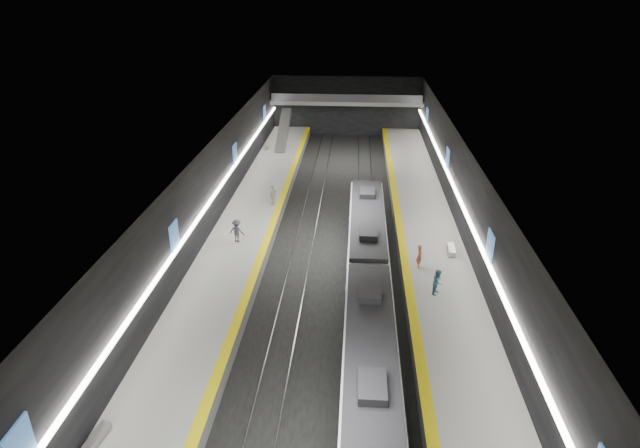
# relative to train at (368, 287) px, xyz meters

# --- Properties ---
(ground) EXTENTS (70.00, 70.00, 0.00)m
(ground) POSITION_rel_train_xyz_m (-2.50, 9.21, -2.20)
(ground) COLOR black
(ground) RESTS_ON ground
(ceiling) EXTENTS (20.00, 70.00, 0.04)m
(ceiling) POSITION_rel_train_xyz_m (-2.50, 9.21, 5.80)
(ceiling) COLOR beige
(ceiling) RESTS_ON wall_left
(wall_left) EXTENTS (0.04, 70.00, 8.00)m
(wall_left) POSITION_rel_train_xyz_m (-12.50, 9.21, 1.80)
(wall_left) COLOR black
(wall_left) RESTS_ON ground
(wall_right) EXTENTS (0.04, 70.00, 8.00)m
(wall_right) POSITION_rel_train_xyz_m (7.50, 9.21, 1.80)
(wall_right) COLOR black
(wall_right) RESTS_ON ground
(wall_back) EXTENTS (20.00, 0.04, 8.00)m
(wall_back) POSITION_rel_train_xyz_m (-2.50, 44.21, 1.80)
(wall_back) COLOR black
(wall_back) RESTS_ON ground
(platform_left) EXTENTS (5.00, 70.00, 1.00)m
(platform_left) POSITION_rel_train_xyz_m (-10.00, 9.21, -1.70)
(platform_left) COLOR slate
(platform_left) RESTS_ON ground
(tile_surface_left) EXTENTS (5.00, 70.00, 0.02)m
(tile_surface_left) POSITION_rel_train_xyz_m (-10.00, 9.21, -1.19)
(tile_surface_left) COLOR #999994
(tile_surface_left) RESTS_ON platform_left
(tactile_strip_left) EXTENTS (0.60, 70.00, 0.02)m
(tactile_strip_left) POSITION_rel_train_xyz_m (-7.80, 9.21, -1.18)
(tactile_strip_left) COLOR yellow
(tactile_strip_left) RESTS_ON platform_left
(platform_right) EXTENTS (5.00, 70.00, 1.00)m
(platform_right) POSITION_rel_train_xyz_m (5.00, 9.21, -1.70)
(platform_right) COLOR slate
(platform_right) RESTS_ON ground
(tile_surface_right) EXTENTS (5.00, 70.00, 0.02)m
(tile_surface_right) POSITION_rel_train_xyz_m (5.00, 9.21, -1.19)
(tile_surface_right) COLOR #999994
(tile_surface_right) RESTS_ON platform_right
(tactile_strip_right) EXTENTS (0.60, 70.00, 0.02)m
(tactile_strip_right) POSITION_rel_train_xyz_m (2.80, 9.21, -1.18)
(tactile_strip_right) COLOR yellow
(tactile_strip_right) RESTS_ON platform_right
(rails) EXTENTS (6.52, 70.00, 0.12)m
(rails) POSITION_rel_train_xyz_m (-2.50, 9.21, -2.14)
(rails) COLOR gray
(rails) RESTS_ON ground
(train) EXTENTS (2.69, 30.04, 3.60)m
(train) POSITION_rel_train_xyz_m (0.00, 0.00, 0.00)
(train) COLOR #11213E
(train) RESTS_ON ground
(ad_posters) EXTENTS (19.94, 53.50, 2.20)m
(ad_posters) POSITION_rel_train_xyz_m (-2.50, 10.21, 2.30)
(ad_posters) COLOR #3866A9
(ad_posters) RESTS_ON wall_left
(cove_light_left) EXTENTS (0.25, 68.60, 0.12)m
(cove_light_left) POSITION_rel_train_xyz_m (-12.30, 9.21, 1.60)
(cove_light_left) COLOR white
(cove_light_left) RESTS_ON wall_left
(cove_light_right) EXTENTS (0.25, 68.60, 0.12)m
(cove_light_right) POSITION_rel_train_xyz_m (7.30, 9.21, 1.60)
(cove_light_right) COLOR white
(cove_light_right) RESTS_ON wall_right
(mezzanine_bridge) EXTENTS (20.00, 3.00, 1.50)m
(mezzanine_bridge) POSITION_rel_train_xyz_m (-2.50, 42.14, 2.84)
(mezzanine_bridge) COLOR gray
(mezzanine_bridge) RESTS_ON wall_left
(escalator) EXTENTS (1.20, 7.50, 3.92)m
(escalator) POSITION_rel_train_xyz_m (-10.00, 35.21, 0.70)
(escalator) COLOR #99999E
(escalator) RESTS_ON platform_left
(bench_left_near) EXTENTS (0.65, 1.67, 0.40)m
(bench_left_near) POSITION_rel_train_xyz_m (-12.00, -12.01, -1.00)
(bench_left_near) COLOR #99999E
(bench_left_near) RESTS_ON platform_left
(bench_left_far) EXTENTS (0.62, 1.65, 0.39)m
(bench_left_far) POSITION_rel_train_xyz_m (-11.93, 33.59, -1.00)
(bench_left_far) COLOR #99999E
(bench_left_far) RESTS_ON platform_left
(bench_right_far) EXTENTS (0.61, 1.83, 0.44)m
(bench_right_far) POSITION_rel_train_xyz_m (6.34, 7.36, -0.98)
(bench_right_far) COLOR #99999E
(bench_right_far) RESTS_ON platform_right
(passenger_right_a) EXTENTS (0.43, 0.65, 1.75)m
(passenger_right_a) POSITION_rel_train_xyz_m (3.70, 4.92, -0.32)
(passenger_right_a) COLOR #C56149
(passenger_right_a) RESTS_ON platform_right
(passenger_right_b) EXTENTS (0.95, 1.04, 1.73)m
(passenger_right_b) POSITION_rel_train_xyz_m (4.53, 1.43, -0.33)
(passenger_right_b) COLOR teal
(passenger_right_b) RESTS_ON platform_right
(passenger_left_a) EXTENTS (0.82, 1.22, 1.93)m
(passenger_left_a) POSITION_rel_train_xyz_m (-8.35, 15.69, -0.23)
(passenger_left_a) COLOR beige
(passenger_left_a) RESTS_ON platform_left
(passenger_left_b) EXTENTS (1.34, 0.99, 1.85)m
(passenger_left_b) POSITION_rel_train_xyz_m (-10.01, 8.00, -0.27)
(passenger_left_b) COLOR #45434B
(passenger_left_b) RESTS_ON platform_left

